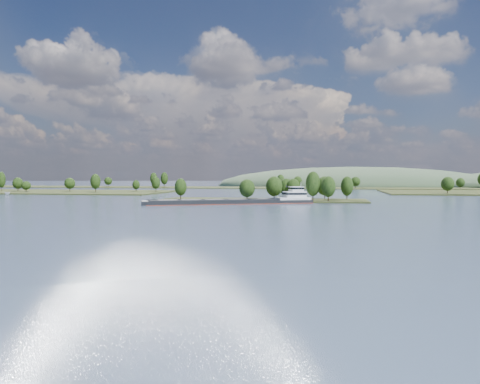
# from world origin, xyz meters

# --- Properties ---
(ground) EXTENTS (1800.00, 1800.00, 0.00)m
(ground) POSITION_xyz_m (0.00, 120.00, 0.00)
(ground) COLOR #3E4F6B
(ground) RESTS_ON ground
(tree_island) EXTENTS (100.00, 32.96, 14.88)m
(tree_island) POSITION_xyz_m (7.77, 179.52, 4.02)
(tree_island) COLOR #2A3216
(tree_island) RESTS_ON ground
(back_shoreline) EXTENTS (900.00, 60.00, 15.95)m
(back_shoreline) POSITION_xyz_m (10.43, 399.76, 0.81)
(back_shoreline) COLOR #2A3216
(back_shoreline) RESTS_ON ground
(hill_west) EXTENTS (320.00, 160.00, 44.00)m
(hill_west) POSITION_xyz_m (60.00, 500.00, 0.00)
(hill_west) COLOR #3C5238
(hill_west) RESTS_ON ground
(cargo_barge) EXTENTS (71.82, 39.13, 10.13)m
(cargo_barge) POSITION_xyz_m (-6.04, 153.90, 1.28)
(cargo_barge) COLOR black
(cargo_barge) RESTS_ON ground
(motorboat) EXTENTS (5.44, 3.82, 1.97)m
(motorboat) POSITION_xyz_m (-167.09, 213.84, 0.98)
(motorboat) COLOR silver
(motorboat) RESTS_ON ground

